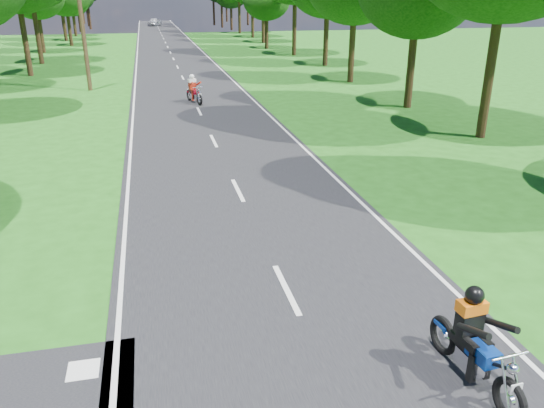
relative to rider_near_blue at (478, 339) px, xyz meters
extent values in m
plane|color=#1C5313|center=(-2.10, 1.34, -0.81)|extent=(160.00, 160.00, 0.00)
cube|color=black|center=(-2.10, 51.34, -0.80)|extent=(7.00, 140.00, 0.02)
cube|color=silver|center=(-2.10, 3.34, -0.79)|extent=(0.12, 2.00, 0.01)
cube|color=silver|center=(-2.10, 9.34, -0.79)|extent=(0.12, 2.00, 0.01)
cube|color=silver|center=(-2.10, 15.34, -0.79)|extent=(0.12, 2.00, 0.01)
cube|color=silver|center=(-2.10, 21.34, -0.79)|extent=(0.12, 2.00, 0.01)
cube|color=silver|center=(-2.10, 27.34, -0.79)|extent=(0.12, 2.00, 0.01)
cube|color=silver|center=(-2.10, 33.34, -0.79)|extent=(0.12, 2.00, 0.01)
cube|color=silver|center=(-2.10, 39.34, -0.79)|extent=(0.12, 2.00, 0.01)
cube|color=silver|center=(-2.10, 45.34, -0.79)|extent=(0.12, 2.00, 0.01)
cube|color=silver|center=(-2.10, 51.34, -0.79)|extent=(0.12, 2.00, 0.01)
cube|color=silver|center=(-2.10, 57.34, -0.79)|extent=(0.12, 2.00, 0.01)
cube|color=silver|center=(-2.10, 63.34, -0.79)|extent=(0.12, 2.00, 0.01)
cube|color=silver|center=(-2.10, 69.34, -0.79)|extent=(0.12, 2.00, 0.01)
cube|color=silver|center=(-2.10, 75.34, -0.79)|extent=(0.12, 2.00, 0.01)
cube|color=silver|center=(-2.10, 81.34, -0.79)|extent=(0.12, 2.00, 0.01)
cube|color=silver|center=(-2.10, 87.34, -0.79)|extent=(0.12, 2.00, 0.01)
cube|color=silver|center=(-2.10, 93.34, -0.79)|extent=(0.12, 2.00, 0.01)
cube|color=silver|center=(-2.10, 99.34, -0.79)|extent=(0.12, 2.00, 0.01)
cube|color=silver|center=(-2.10, 105.34, -0.79)|extent=(0.12, 2.00, 0.01)
cube|color=silver|center=(-2.10, 111.34, -0.79)|extent=(0.12, 2.00, 0.01)
cube|color=silver|center=(-2.10, 117.34, -0.79)|extent=(0.12, 2.00, 0.01)
cube|color=silver|center=(-5.40, 51.34, -0.79)|extent=(0.10, 140.00, 0.01)
cube|color=silver|center=(1.20, 51.34, -0.79)|extent=(0.10, 140.00, 0.01)
cube|color=silver|center=(-5.90, 1.64, -0.79)|extent=(0.50, 0.50, 0.01)
cylinder|color=black|center=(-12.92, 36.94, 1.35)|extent=(0.40, 0.40, 4.32)
cylinder|color=black|center=(-13.36, 44.44, 1.39)|extent=(0.40, 0.40, 4.40)
cylinder|color=black|center=(-14.71, 54.12, 0.79)|extent=(0.40, 0.40, 3.20)
cylinder|color=black|center=(-12.85, 61.50, 0.80)|extent=(0.40, 0.40, 3.22)
cylinder|color=black|center=(-14.39, 69.26, 0.99)|extent=(0.40, 0.40, 3.61)
cylinder|color=black|center=(-14.04, 77.08, 0.52)|extent=(0.40, 0.40, 2.67)
ellipsoid|color=#0E340B|center=(-14.04, 77.08, 3.80)|extent=(4.67, 4.67, 3.97)
cylinder|color=black|center=(-14.28, 86.24, 0.73)|extent=(0.40, 0.40, 3.09)
cylinder|color=black|center=(-13.33, 92.76, 1.43)|extent=(0.40, 0.40, 4.48)
cylinder|color=black|center=(-14.38, 101.73, 1.23)|extent=(0.40, 0.40, 4.09)
cylinder|color=black|center=(8.97, 13.54, 1.47)|extent=(0.40, 0.40, 4.56)
cylinder|color=black|center=(8.82, 20.04, 0.93)|extent=(0.40, 0.40, 3.49)
cylinder|color=black|center=(8.96, 28.92, 1.03)|extent=(0.40, 0.40, 3.69)
cylinder|color=black|center=(10.07, 37.76, 1.06)|extent=(0.40, 0.40, 3.74)
cylinder|color=black|center=(9.62, 46.06, 1.51)|extent=(0.40, 0.40, 4.64)
cylinder|color=black|center=(8.45, 53.26, 0.64)|extent=(0.40, 0.40, 2.91)
ellipsoid|color=#0E340B|center=(8.45, 53.26, 4.22)|extent=(5.09, 5.09, 4.33)
cylinder|color=black|center=(9.67, 60.74, 1.12)|extent=(0.40, 0.40, 3.88)
cylinder|color=black|center=(10.00, 69.21, 1.28)|extent=(0.40, 0.40, 4.18)
cylinder|color=black|center=(9.70, 78.17, 1.50)|extent=(0.40, 0.40, 4.63)
cylinder|color=black|center=(9.59, 85.46, 0.87)|extent=(0.40, 0.40, 3.36)
cylinder|color=black|center=(9.04, 92.69, 1.23)|extent=(0.40, 0.40, 4.09)
cylinder|color=black|center=(8.58, 100.45, 1.43)|extent=(0.40, 0.40, 4.48)
cylinder|color=black|center=(-16.10, 111.34, 1.11)|extent=(0.40, 0.40, 3.84)
cylinder|color=black|center=(12.90, 113.34, 1.27)|extent=(0.40, 0.40, 4.16)
cylinder|color=black|center=(-18.10, 96.34, 0.95)|extent=(0.40, 0.40, 3.52)
cylinder|color=black|center=(14.90, 99.34, 1.43)|extent=(0.40, 0.40, 4.48)
cylinder|color=#382616|center=(-8.10, 29.34, 3.19)|extent=(0.26, 0.26, 8.00)
imported|color=silver|center=(-2.57, 100.35, -0.07)|extent=(3.01, 4.60, 1.46)
camera|label=1|loc=(-4.49, -5.77, 4.82)|focal=35.00mm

